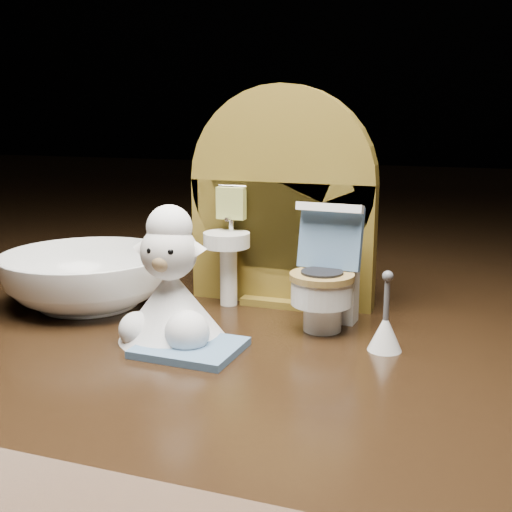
{
  "coord_description": "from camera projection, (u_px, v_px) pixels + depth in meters",
  "views": [
    {
      "loc": [
        0.13,
        -0.35,
        0.13
      ],
      "look_at": [
        0.0,
        0.01,
        0.05
      ],
      "focal_mm": 45.0,
      "sensor_mm": 36.0,
      "label": 1
    }
  ],
  "objects": [
    {
      "name": "backdrop_panel",
      "position": [
        280.0,
        210.0,
        0.44
      ],
      "size": [
        0.13,
        0.05,
        0.15
      ],
      "color": "brown",
      "rests_on": "ground"
    },
    {
      "name": "toy_toilet",
      "position": [
        327.0,
        283.0,
        0.4
      ],
      "size": [
        0.04,
        0.05,
        0.08
      ],
      "rotation": [
        0.0,
        0.0,
        -0.07
      ],
      "color": "white",
      "rests_on": "ground"
    },
    {
      "name": "ceramic_bowl",
      "position": [
        88.0,
        279.0,
        0.45
      ],
      "size": [
        0.15,
        0.15,
        0.04
      ],
      "primitive_type": "imported",
      "rotation": [
        0.0,
        0.0,
        0.38
      ],
      "color": "white",
      "rests_on": "ground"
    },
    {
      "name": "bath_mat",
      "position": [
        190.0,
        348.0,
        0.36
      ],
      "size": [
        0.06,
        0.05,
        0.0
      ],
      "primitive_type": "cube",
      "rotation": [
        0.0,
        0.0,
        -0.03
      ],
      "color": "slate",
      "rests_on": "ground"
    },
    {
      "name": "toilet_brush",
      "position": [
        385.0,
        330.0,
        0.36
      ],
      "size": [
        0.02,
        0.02,
        0.05
      ],
      "color": "white",
      "rests_on": "ground"
    },
    {
      "name": "plush_lamb",
      "position": [
        171.0,
        293.0,
        0.38
      ],
      "size": [
        0.06,
        0.06,
        0.08
      ],
      "rotation": [
        0.0,
        0.0,
        0.12
      ],
      "color": "white",
      "rests_on": "ground"
    }
  ]
}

